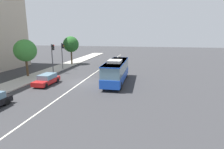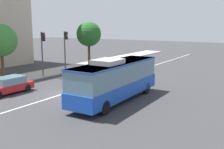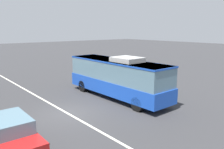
% 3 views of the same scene
% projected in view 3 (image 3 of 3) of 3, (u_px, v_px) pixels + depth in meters
% --- Properties ---
extents(ground_plane, '(160.00, 160.00, 0.00)m').
position_uv_depth(ground_plane, '(68.00, 113.00, 15.78)').
color(ground_plane, '#333335').
extents(lane_centre_line, '(76.00, 0.16, 0.01)m').
position_uv_depth(lane_centre_line, '(68.00, 113.00, 15.78)').
color(lane_centre_line, silver).
rests_on(lane_centre_line, ground_plane).
extents(transit_bus, '(10.03, 2.64, 3.46)m').
position_uv_depth(transit_bus, '(117.00, 76.00, 19.10)').
color(transit_bus, '#1947B7').
rests_on(transit_bus, ground_plane).
extents(sedan_red, '(4.52, 1.86, 1.46)m').
position_uv_depth(sedan_red, '(11.00, 133.00, 11.23)').
color(sedan_red, '#B21919').
rests_on(sedan_red, ground_plane).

